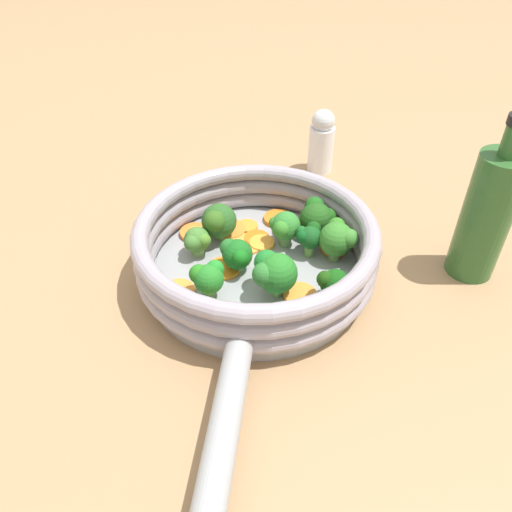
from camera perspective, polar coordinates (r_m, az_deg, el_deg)
ground_plane at (r=0.61m, az=0.00°, el=-2.34°), size 4.00×4.00×0.00m
skillet at (r=0.61m, az=0.00°, el=-1.73°), size 0.26×0.26×0.02m
skillet_rim_wall at (r=0.58m, az=0.00°, el=1.25°), size 0.28×0.28×0.06m
skillet_handle at (r=0.43m, az=-4.24°, el=-21.70°), size 0.12×0.23×0.03m
skillet_rivet_left at (r=0.52m, az=-5.57°, el=-9.05°), size 0.01×0.01×0.01m
skillet_rivet_right at (r=0.51m, az=2.41°, el=-9.79°), size 0.01×0.01×0.01m
carrot_slice_0 at (r=0.66m, az=-3.05°, el=3.04°), size 0.05×0.05×0.00m
carrot_slice_1 at (r=0.64m, az=0.09°, el=2.07°), size 0.03×0.03×0.00m
carrot_slice_2 at (r=0.58m, az=1.77°, el=-2.36°), size 0.04×0.04×0.00m
carrot_slice_3 at (r=0.56m, az=5.02°, el=-4.41°), size 0.05×0.05×0.00m
carrot_slice_4 at (r=0.63m, az=0.68°, el=1.47°), size 0.04×0.04×0.00m
carrot_slice_5 at (r=0.60m, az=-3.71°, el=-1.41°), size 0.04×0.04×0.00m
carrot_slice_6 at (r=0.63m, az=-1.33°, el=1.33°), size 0.06×0.06×0.00m
carrot_slice_7 at (r=0.66m, az=-1.03°, el=3.45°), size 0.04×0.04×0.00m
carrot_slice_8 at (r=0.67m, az=2.54°, el=4.28°), size 0.05×0.05×0.01m
carrot_slice_9 at (r=0.65m, az=-6.99°, el=2.66°), size 0.05×0.05×0.01m
carrot_slice_10 at (r=0.63m, az=8.86°, el=0.98°), size 0.04×0.04×0.01m
carrot_slice_11 at (r=0.54m, az=-4.92°, el=-7.04°), size 0.05×0.05×0.00m
carrot_slice_12 at (r=0.57m, az=-8.89°, el=-3.96°), size 0.04×0.04×0.00m
broccoli_floret_0 at (r=0.55m, az=-5.51°, el=-2.43°), size 0.04×0.03×0.04m
broccoli_floret_1 at (r=0.58m, az=-2.22°, el=0.12°), size 0.04×0.04×0.04m
broccoli_floret_2 at (r=0.62m, az=-4.37°, el=3.94°), size 0.04×0.05×0.05m
broccoli_floret_3 at (r=0.64m, az=7.01°, el=4.42°), size 0.05×0.05×0.05m
broccoli_floret_4 at (r=0.62m, az=3.26°, el=3.34°), size 0.04×0.04×0.05m
broccoli_floret_5 at (r=0.61m, az=-6.76°, el=1.72°), size 0.03×0.03×0.04m
broccoli_floret_6 at (r=0.61m, az=6.03°, el=2.37°), size 0.03×0.03×0.04m
broccoli_floret_7 at (r=0.60m, az=9.35°, el=1.99°), size 0.04×0.05×0.05m
broccoli_floret_8 at (r=0.55m, az=8.78°, el=-3.16°), size 0.04×0.03×0.04m
broccoli_floret_9 at (r=0.54m, az=2.07°, el=-1.83°), size 0.05×0.05×0.05m
mushroom_piece_0 at (r=0.65m, az=3.08°, el=3.02°), size 0.03×0.03×0.01m
salt_shaker at (r=0.81m, az=7.49°, el=12.85°), size 0.04×0.04×0.10m
oil_bottle at (r=0.63m, az=24.89°, el=4.34°), size 0.06×0.06×0.20m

